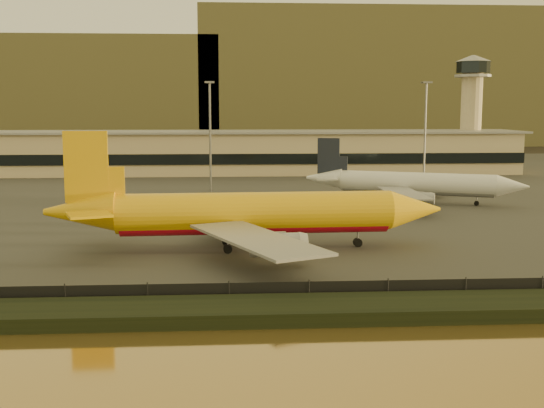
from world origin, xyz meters
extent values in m
plane|color=black|center=(0.00, 0.00, 0.00)|extent=(900.00, 900.00, 0.00)
cube|color=black|center=(0.00, -17.00, 0.70)|extent=(320.00, 7.00, 1.40)
cube|color=#2D2D2D|center=(0.00, 95.00, 0.10)|extent=(320.00, 220.00, 0.20)
cube|color=black|center=(0.00, -13.00, 1.30)|extent=(300.00, 0.05, 2.20)
cube|color=tan|center=(0.00, 125.00, 6.20)|extent=(160.00, 22.00, 12.00)
cube|color=black|center=(0.00, 113.80, 5.20)|extent=(160.00, 0.60, 3.00)
cube|color=gray|center=(0.00, 125.00, 12.50)|extent=(164.00, 24.00, 0.60)
cylinder|color=tan|center=(70.00, 131.00, 15.20)|extent=(6.40, 6.40, 30.00)
cylinder|color=black|center=(70.00, 131.00, 31.95)|extent=(10.40, 10.40, 3.50)
cone|color=gray|center=(70.00, 131.00, 34.70)|extent=(11.20, 11.20, 2.00)
cylinder|color=gray|center=(70.00, 131.00, 29.40)|extent=(11.20, 11.20, 0.80)
cylinder|color=slate|center=(-10.00, 80.00, 12.70)|extent=(0.50, 0.50, 25.00)
cube|color=slate|center=(-10.00, 80.00, 25.40)|extent=(2.20, 2.20, 0.40)
cylinder|color=slate|center=(40.00, 78.00, 12.70)|extent=(0.50, 0.50, 25.00)
cube|color=slate|center=(40.00, 78.00, 25.40)|extent=(2.20, 2.20, 0.40)
cube|color=brown|center=(-140.00, 340.00, 27.50)|extent=(260.00, 160.00, 55.00)
cube|color=brown|center=(90.00, 340.00, 35.00)|extent=(220.00, 160.00, 70.00)
cylinder|color=#E4A80C|center=(-2.27, 13.81, 5.39)|extent=(37.97, 6.86, 5.46)
cylinder|color=#B10A1B|center=(-2.27, 13.81, 4.43)|extent=(36.87, 5.62, 4.26)
cone|color=#E4A80C|center=(20.29, 14.65, 5.39)|extent=(7.55, 5.73, 5.46)
cone|color=#E4A80C|center=(-25.87, 12.93, 5.79)|extent=(9.64, 5.81, 5.46)
cube|color=#E4A80C|center=(-24.82, 12.97, 11.80)|extent=(5.79, 0.65, 9.55)
cube|color=#E4A80C|center=(-23.97, 18.46, 6.20)|extent=(6.47, 6.42, 0.33)
cube|color=#E4A80C|center=(-23.57, 7.56, 6.20)|extent=(6.71, 6.68, 0.33)
cube|color=gray|center=(-3.86, 28.30, 4.43)|extent=(14.93, 24.71, 0.33)
cylinder|color=gray|center=(-1.10, 24.86, 2.93)|extent=(6.41, 3.23, 3.00)
cube|color=gray|center=(-2.77, -0.75, 4.43)|extent=(16.36, 24.56, 0.33)
cylinder|color=gray|center=(-0.28, 2.88, 2.93)|extent=(6.41, 3.23, 3.00)
cylinder|color=black|center=(12.16, 14.35, 0.80)|extent=(1.24, 1.00, 1.20)
cylinder|color=slate|center=(12.16, 14.35, 1.43)|extent=(0.21, 0.21, 2.46)
cylinder|color=black|center=(-6.11, 11.21, 0.80)|extent=(1.24, 1.00, 1.20)
cylinder|color=slate|center=(-6.11, 11.21, 1.43)|extent=(0.21, 0.21, 2.46)
cylinder|color=black|center=(-6.29, 16.12, 0.80)|extent=(1.24, 1.00, 1.20)
cylinder|color=slate|center=(-6.29, 16.12, 1.43)|extent=(0.21, 0.21, 2.46)
cylinder|color=silver|center=(32.66, 57.81, 4.33)|extent=(30.51, 16.14, 4.34)
cylinder|color=gray|center=(32.66, 57.81, 3.57)|extent=(29.34, 14.92, 3.39)
cone|color=silver|center=(49.87, 50.56, 4.33)|extent=(7.29, 6.36, 4.34)
cone|color=silver|center=(14.64, 65.40, 4.65)|extent=(8.89, 7.04, 4.34)
cube|color=black|center=(15.44, 65.06, 9.43)|extent=(4.54, 2.17, 7.60)
cube|color=silver|center=(17.93, 68.73, 4.98)|extent=(5.99, 5.96, 0.26)
cube|color=silver|center=(14.55, 60.72, 4.98)|extent=(4.68, 4.48, 0.26)
cube|color=gray|center=(36.49, 69.16, 3.57)|extent=(18.10, 18.15, 0.26)
cylinder|color=gray|center=(37.36, 65.62, 2.37)|extent=(5.73, 4.23, 2.39)
cube|color=gray|center=(27.22, 47.14, 3.57)|extent=(6.37, 19.64, 0.26)
cylinder|color=gray|center=(30.36, 49.00, 2.37)|extent=(5.73, 4.23, 2.39)
cylinder|color=black|center=(43.67, 53.18, 0.68)|extent=(1.18, 1.07, 0.96)
cylinder|color=slate|center=(43.67, 53.18, 1.18)|extent=(0.23, 0.23, 1.95)
cylinder|color=black|center=(28.89, 57.28, 0.68)|extent=(1.18, 1.07, 0.96)
cylinder|color=slate|center=(28.89, 57.28, 1.18)|extent=(0.23, 0.23, 1.95)
cylinder|color=black|center=(30.41, 60.88, 0.68)|extent=(1.18, 1.07, 0.96)
cylinder|color=slate|center=(30.41, 60.88, 1.18)|extent=(0.23, 0.23, 1.95)
cube|color=#E4A80C|center=(2.36, 31.11, 1.18)|extent=(4.43, 2.18, 1.95)
cube|color=silver|center=(-16.11, 34.99, 1.12)|extent=(4.45, 2.91, 1.84)
camera|label=1|loc=(-6.00, -78.79, 19.58)|focal=45.00mm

